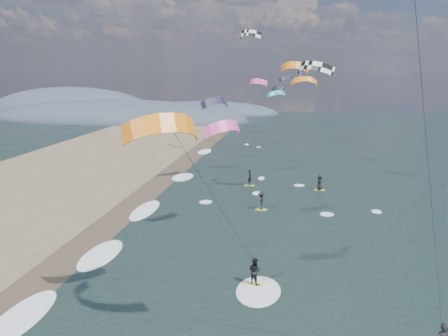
# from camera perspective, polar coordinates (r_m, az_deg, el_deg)

# --- Properties ---
(wet_sand_strip) EXTENTS (3.00, 240.00, 0.00)m
(wet_sand_strip) POSITION_cam_1_polar(r_m,az_deg,el_deg) (32.68, -20.48, -12.24)
(wet_sand_strip) COLOR #382D23
(wet_sand_strip) RESTS_ON ground
(coastal_hills) EXTENTS (80.00, 41.00, 15.00)m
(coastal_hills) POSITION_cam_1_polar(r_m,az_deg,el_deg) (133.44, -12.75, 5.73)
(coastal_hills) COLOR #3D4756
(coastal_hills) RESTS_ON ground
(kitesurfer_near_b) EXTENTS (7.02, 8.96, 11.54)m
(kitesurfer_near_b) POSITION_cam_1_polar(r_m,az_deg,el_deg) (24.57, -2.59, -1.78)
(kitesurfer_near_b) COLOR #E0F62B
(kitesurfer_near_b) RESTS_ON ground
(far_kitesurfers) EXTENTS (8.57, 10.13, 1.79)m
(far_kitesurfers) POSITION_cam_1_polar(r_m,az_deg,el_deg) (49.73, 6.05, -2.43)
(far_kitesurfers) COLOR #E0F62B
(far_kitesurfers) RESTS_ON ground
(bg_kite_field) EXTENTS (12.74, 70.83, 10.50)m
(bg_kite_field) POSITION_cam_1_polar(r_m,az_deg,el_deg) (70.96, 5.96, 10.09)
(bg_kite_field) COLOR #D83F8C
(bg_kite_field) RESTS_ON ground
(shoreline_surf) EXTENTS (2.40, 79.40, 0.11)m
(shoreline_surf) POSITION_cam_1_polar(r_m,az_deg,el_deg) (36.09, -15.13, -9.62)
(shoreline_surf) COLOR white
(shoreline_surf) RESTS_ON ground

